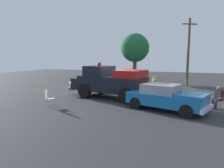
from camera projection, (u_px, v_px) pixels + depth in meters
ground_plane at (119, 99)px, 14.78m from camera, size 60.00×60.00×0.00m
vintage_fire_truck at (109, 82)px, 14.94m from camera, size 3.48×6.28×2.59m
classic_hot_rod at (166, 97)px, 11.45m from camera, size 3.06×4.71×1.46m
lawn_chair_near_truck at (219, 98)px, 12.05m from camera, size 0.69×0.69×1.02m
lawn_chair_by_car at (49, 97)px, 12.36m from camera, size 0.69×0.69×1.02m
lawn_chair_spare at (72, 87)px, 16.38m from camera, size 0.61×0.61×1.02m
spectator_seated at (217, 96)px, 11.97m from camera, size 0.65×0.63×1.29m
spectator_standing at (154, 86)px, 14.59m from camera, size 0.64×0.36×1.68m
oak_tree_left at (135, 48)px, 25.81m from camera, size 3.59×3.59×5.97m
utility_pole at (188, 51)px, 22.11m from camera, size 0.93×1.54×7.09m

